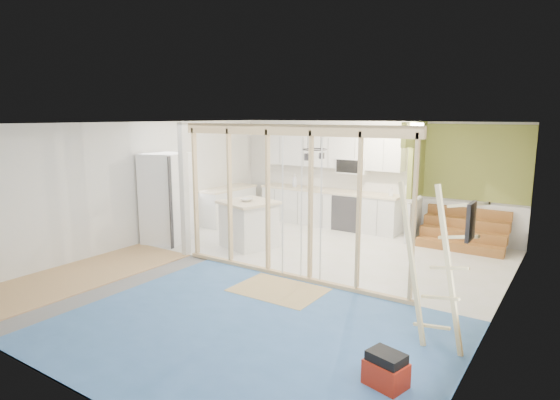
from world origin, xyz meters
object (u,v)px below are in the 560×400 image
Objects in this scene: fridge at (166,199)px; toolbox at (386,371)px; island at (249,225)px; ladder at (435,267)px.

fridge is 4.22× the size of toolbox.
fridge is at bearing -142.42° from island.
toolbox is 0.24× the size of ladder.
fridge is 1.00× the size of ladder.
ladder is at bearing -10.84° from island.
island is 0.64× the size of ladder.
ladder is (4.42, -2.23, 0.51)m from island.
island is at bearing 156.76° from toolbox.
ladder is (6.12, -1.55, 0.03)m from fridge.
toolbox is 1.37m from ladder.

